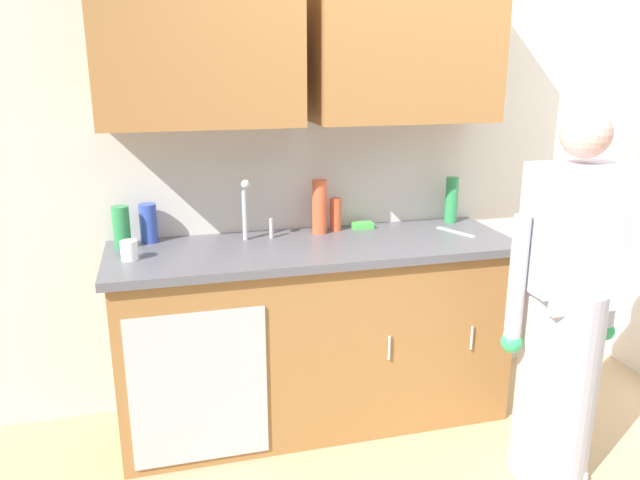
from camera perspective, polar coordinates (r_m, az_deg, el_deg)
kitchen_wall_with_uppers at (r=3.27m, az=5.26°, el=10.67°), size 4.80×0.44×2.70m
counter_cabinet at (r=3.15m, az=-0.58°, el=-8.92°), size 1.90×0.62×0.90m
countertop at (r=2.98m, az=-0.56°, el=-0.69°), size 1.96×0.66×0.04m
sink at (r=2.93m, az=-5.77°, el=-0.94°), size 0.50×0.36×0.35m
person_at_sink at (r=2.84m, az=21.62°, el=-7.70°), size 0.55×0.34×1.62m
bottle_soap at (r=3.19m, az=1.45°, el=2.40°), size 0.06×0.06×0.17m
bottle_water_tall at (r=3.42m, az=12.11°, el=3.65°), size 0.07×0.07×0.25m
bottle_water_short at (r=3.13m, az=-0.05°, el=3.10°), size 0.07×0.07×0.28m
bottle_dish_liquid at (r=3.03m, az=-17.96°, el=1.15°), size 0.08×0.08×0.20m
bottle_cleaner_spray at (r=3.09m, az=-15.64°, el=1.52°), size 0.08×0.08×0.19m
cup_by_sink at (r=2.85m, az=-17.29°, el=-0.91°), size 0.08×0.08×0.09m
knife_on_counter at (r=3.24m, az=12.49°, el=0.74°), size 0.12×0.23×0.01m
sponge at (r=3.26m, az=3.96°, el=1.37°), size 0.11×0.07×0.03m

